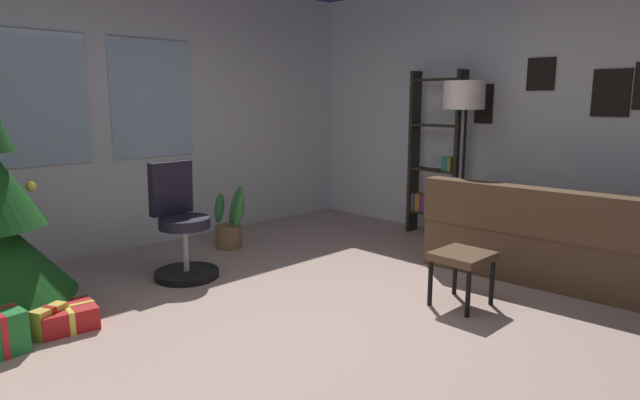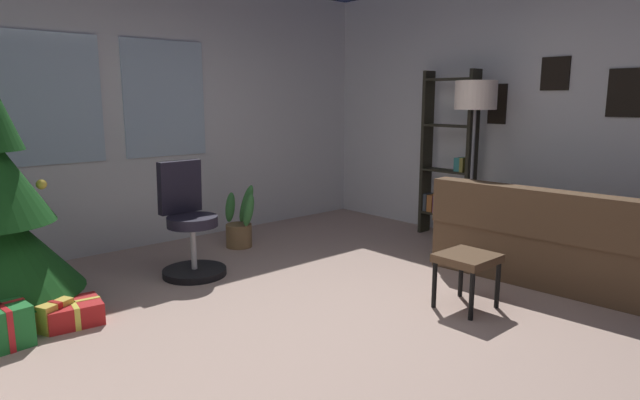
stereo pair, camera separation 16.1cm
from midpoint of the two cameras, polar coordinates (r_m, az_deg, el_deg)
name	(u,v)px [view 2 (the right image)]	position (r m, az deg, el deg)	size (l,w,h in m)	color
ground_plane	(344,331)	(3.89, 3.81, -13.64)	(5.58, 5.76, 0.10)	tan
wall_back_with_windows	(149,112)	(5.96, -16.88, 8.89)	(5.58, 0.12, 2.81)	silver
wall_right_with_frames	(550,113)	(5.92, 23.89, 8.39)	(0.12, 5.76, 2.81)	silver
couch	(574,245)	(5.23, 26.05, -4.31)	(1.70, 1.99, 0.83)	brown
footstool	(467,263)	(4.19, 16.37, -6.38)	(0.41, 0.38, 0.42)	brown
gift_box_red	(73,313)	(4.18, -23.62, -10.89)	(0.39, 0.35, 0.16)	red
gift_box_green	(1,325)	(4.02, -29.65, -11.40)	(0.32, 0.39, 0.27)	#1E722D
gift_box_gold	(47,314)	(4.18, -25.94, -10.77)	(0.32, 0.35, 0.20)	gold
office_chair	(190,230)	(4.89, -12.71, -3.16)	(0.56, 0.56, 1.01)	black
bookshelf	(448,166)	(6.22, 14.12, 3.46)	(0.18, 0.64, 1.86)	black
floor_lamp	(475,105)	(5.62, 16.92, 9.60)	(0.41, 0.41, 1.72)	slate
potted_plant	(240,225)	(5.75, -7.65, -2.62)	(0.33, 0.44, 0.68)	olive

